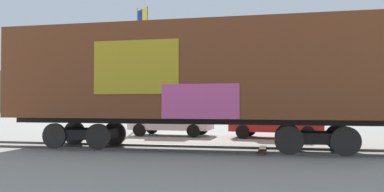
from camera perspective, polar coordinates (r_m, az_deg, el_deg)
ground_plane at (r=13.81m, az=5.88°, el=-7.87°), size 260.00×260.00×0.00m
track at (r=13.75m, az=7.61°, el=-7.73°), size 60.02×2.78×0.08m
freight_car at (r=13.95m, az=0.15°, el=3.08°), size 13.20×3.29×4.57m
flagpole at (r=25.27m, az=-7.62°, el=6.79°), size 1.15×1.24×7.83m
hillside at (r=93.57m, az=10.34°, el=0.53°), size 135.67×39.36×13.69m
parked_car_white at (r=20.27m, az=-3.07°, el=-3.44°), size 4.19×2.19×1.64m
parked_car_red at (r=19.12m, az=11.99°, el=-3.47°), size 4.49×2.33×1.68m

